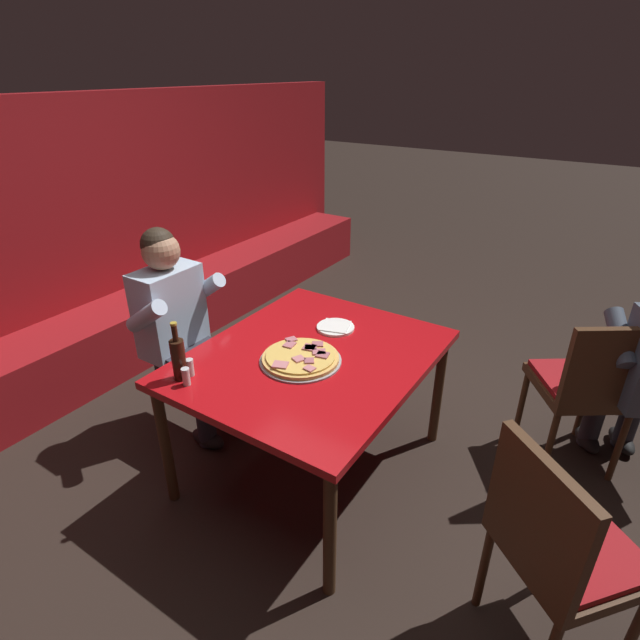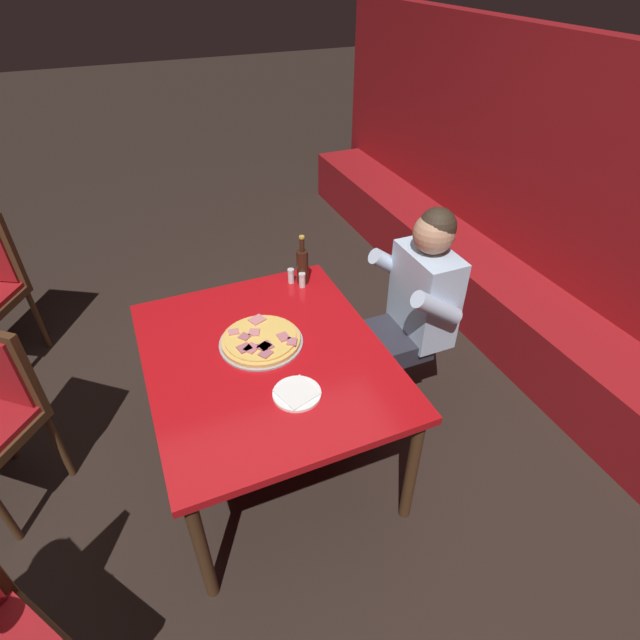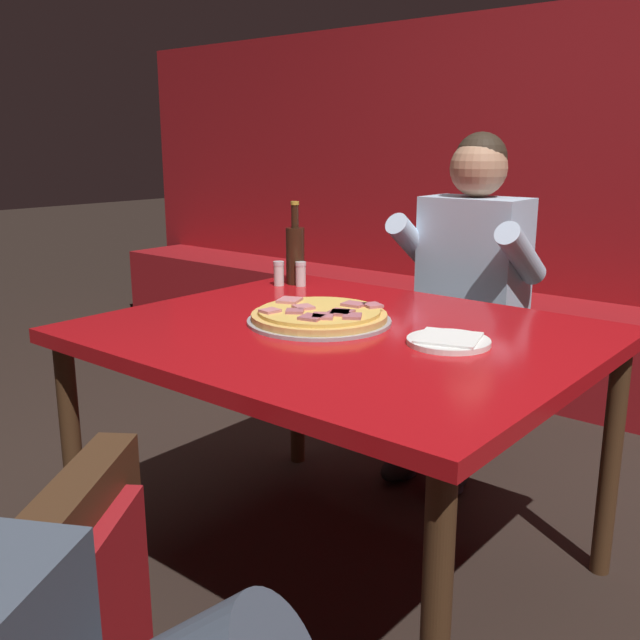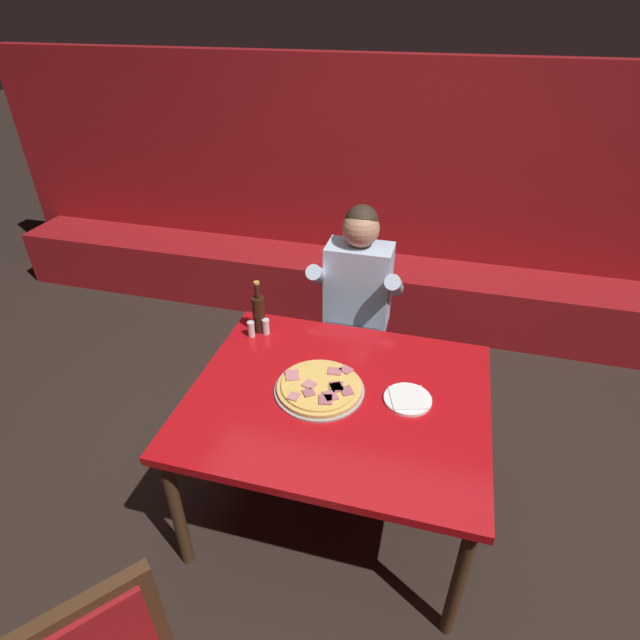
% 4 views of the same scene
% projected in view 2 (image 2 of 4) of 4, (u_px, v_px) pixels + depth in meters
% --- Properties ---
extents(ground_plane, '(24.00, 24.00, 0.00)m').
position_uv_depth(ground_plane, '(274.00, 454.00, 2.80)').
color(ground_plane, black).
extents(booth_wall_panel, '(6.80, 0.16, 1.90)m').
position_uv_depth(booth_wall_panel, '(621.00, 232.00, 2.90)').
color(booth_wall_panel, maroon).
rests_on(booth_wall_panel, ground_plane).
extents(booth_bench, '(6.46, 0.48, 0.46)m').
position_uv_depth(booth_bench, '(544.00, 341.00, 3.23)').
color(booth_bench, maroon).
rests_on(booth_bench, ground_plane).
extents(main_dining_table, '(1.31, 1.09, 0.74)m').
position_uv_depth(main_dining_table, '(266.00, 365.00, 2.39)').
color(main_dining_table, '#422816').
rests_on(main_dining_table, ground_plane).
extents(pizza, '(0.41, 0.41, 0.05)m').
position_uv_depth(pizza, '(261.00, 340.00, 2.40)').
color(pizza, '#9E9EA3').
rests_on(pizza, main_dining_table).
extents(plate_white_paper, '(0.21, 0.21, 0.02)m').
position_uv_depth(plate_white_paper, '(297.00, 393.00, 2.13)').
color(plate_white_paper, white).
rests_on(plate_white_paper, main_dining_table).
extents(beer_bottle, '(0.07, 0.07, 0.29)m').
position_uv_depth(beer_bottle, '(302.00, 265.00, 2.78)').
color(beer_bottle, black).
rests_on(beer_bottle, main_dining_table).
extents(shaker_oregano, '(0.04, 0.04, 0.09)m').
position_uv_depth(shaker_oregano, '(291.00, 276.00, 2.82)').
color(shaker_oregano, silver).
rests_on(shaker_oregano, main_dining_table).
extents(shaker_black_pepper, '(0.04, 0.04, 0.09)m').
position_uv_depth(shaker_black_pepper, '(302.00, 281.00, 2.78)').
color(shaker_black_pepper, silver).
rests_on(shaker_black_pepper, main_dining_table).
extents(diner_seated_blue_shirt, '(0.53, 0.53, 1.27)m').
position_uv_depth(diner_seated_blue_shirt, '(409.00, 309.00, 2.70)').
color(diner_seated_blue_shirt, black).
rests_on(diner_seated_blue_shirt, ground_plane).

